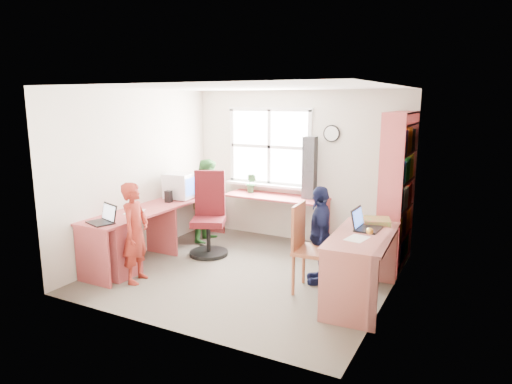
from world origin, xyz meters
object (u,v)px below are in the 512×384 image
laptop_right (364,224)px  potted_plant (251,183)px  swivel_chair (209,219)px  crt_monitor (179,186)px  right_desk (362,253)px  person_navy (320,235)px  bookshelf (397,195)px  person_red (135,233)px  cd_tower (310,168)px  laptop_left (104,218)px  person_green (209,200)px  l_desk (154,232)px  wooden_chair (308,245)px

laptop_right → potted_plant: size_ratio=1.13×
swivel_chair → crt_monitor: bearing=145.1°
right_desk → person_navy: person_navy is taller
bookshelf → laptop_right: (-0.15, -1.14, -0.15)m
swivel_chair → person_red: (-0.22, -1.32, 0.11)m
cd_tower → person_navy: bearing=-64.3°
crt_monitor → person_navy: person_navy is taller
right_desk → laptop_right: size_ratio=3.88×
right_desk → laptop_right: laptop_right is taller
laptop_left → person_green: person_green is taller
l_desk → person_green: bearing=86.4°
bookshelf → laptop_right: 1.16m
laptop_left → person_navy: size_ratio=0.33×
l_desk → laptop_right: (2.81, 0.33, 0.39)m
right_desk → wooden_chair: 0.64m
potted_plant → person_green: person_green is taller
l_desk → cd_tower: cd_tower is taller
bookshelf → wooden_chair: size_ratio=1.98×
right_desk → crt_monitor: bearing=163.7°
laptop_left → laptop_right: bearing=38.2°
right_desk → person_green: bearing=154.6°
person_green → person_navy: bearing=-118.0°
person_red → crt_monitor: bearing=0.4°
swivel_chair → person_red: 1.34m
l_desk → person_green: 1.29m
cd_tower → person_green: bearing=-160.7°
l_desk → bookshelf: 3.35m
bookshelf → person_navy: 1.31m
crt_monitor → potted_plant: bearing=44.5°
laptop_left → person_red: (0.37, 0.14, -0.17)m
crt_monitor → person_green: person_green is taller
bookshelf → person_red: size_ratio=1.66×
swivel_chair → laptop_left: bearing=-136.6°
wooden_chair → person_green: (-2.13, 1.14, 0.09)m
laptop_right → cd_tower: 1.96m
right_desk → person_navy: size_ratio=1.14×
bookshelf → laptop_right: bearing=-97.4°
right_desk → laptop_left: size_ratio=3.47×
swivel_chair → bookshelf: bearing=-8.4°
person_red → cd_tower: bearing=-44.4°
laptop_right → bookshelf: bearing=-5.4°
bookshelf → potted_plant: bookshelf is taller
right_desk → swivel_chair: (-2.43, 0.61, -0.05)m
potted_plant → person_green: (-0.50, -0.50, -0.24)m
potted_plant → laptop_right: bearing=-32.7°
swivel_chair → laptop_right: bearing=-34.1°
swivel_chair → laptop_left: (-0.59, -1.46, 0.28)m
wooden_chair → cd_tower: (-0.64, 1.67, 0.65)m
potted_plant → person_green: size_ratio=0.24×
right_desk → l_desk: bearing=179.5°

